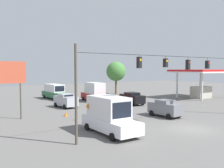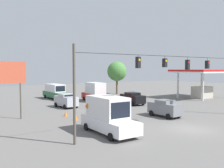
{
  "view_description": "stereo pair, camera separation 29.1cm",
  "coord_description": "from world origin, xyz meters",
  "px_view_note": "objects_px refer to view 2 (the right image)",
  "views": [
    {
      "loc": [
        18.82,
        14.54,
        5.53
      ],
      "look_at": [
        0.84,
        -11.49,
        3.6
      ],
      "focal_mm": 40.0,
      "sensor_mm": 36.0,
      "label": 1
    },
    {
      "loc": [
        18.58,
        14.71,
        5.53
      ],
      "look_at": [
        0.84,
        -11.49,
        3.6
      ],
      "focal_mm": 40.0,
      "sensor_mm": 36.0,
      "label": 2
    }
  ],
  "objects_px": {
    "traffic_cone_nearest": "(88,122)",
    "traffic_cone_second": "(76,117)",
    "box_truck_red_oncoming_deep": "(95,92)",
    "work_zone_sign": "(91,108)",
    "box_truck_green_withflow_deep": "(55,92)",
    "sedan_grey_crossing_near": "(165,108)",
    "box_truck_white_parked_shoulder": "(108,115)",
    "traffic_cone_third": "(66,114)",
    "tree_horizon_right": "(117,71)",
    "overhead_signal_span": "(176,77)",
    "sedan_silver_withflow_far": "(66,100)",
    "sedan_black_oncoming_far": "(132,98)",
    "roadside_billboard": "(6,77)",
    "gas_station": "(202,77)"
  },
  "relations": [
    {
      "from": "box_truck_red_oncoming_deep",
      "to": "traffic_cone_third",
      "type": "bearing_deg",
      "value": 45.39
    },
    {
      "from": "traffic_cone_nearest",
      "to": "traffic_cone_third",
      "type": "xyz_separation_m",
      "value": [
        0.05,
        -5.44,
        0.0
      ]
    },
    {
      "from": "overhead_signal_span",
      "to": "sedan_grey_crossing_near",
      "type": "distance_m",
      "value": 5.86
    },
    {
      "from": "box_truck_red_oncoming_deep",
      "to": "box_truck_white_parked_shoulder",
      "type": "xyz_separation_m",
      "value": [
        9.68,
        18.89,
        -0.02
      ]
    },
    {
      "from": "overhead_signal_span",
      "to": "traffic_cone_nearest",
      "type": "bearing_deg",
      "value": -36.4
    },
    {
      "from": "sedan_black_oncoming_far",
      "to": "work_zone_sign",
      "type": "xyz_separation_m",
      "value": [
        13.29,
        10.61,
        1.01
      ]
    },
    {
      "from": "sedan_silver_withflow_far",
      "to": "box_truck_white_parked_shoulder",
      "type": "bearing_deg",
      "value": 79.63
    },
    {
      "from": "box_truck_red_oncoming_deep",
      "to": "work_zone_sign",
      "type": "relative_size",
      "value": 2.27
    },
    {
      "from": "box_truck_white_parked_shoulder",
      "to": "box_truck_green_withflow_deep",
      "type": "xyz_separation_m",
      "value": [
        -5.38,
        -25.95,
        -0.2
      ]
    },
    {
      "from": "box_truck_green_withflow_deep",
      "to": "gas_station",
      "type": "xyz_separation_m",
      "value": [
        -23.46,
        14.35,
        2.57
      ]
    },
    {
      "from": "roadside_billboard",
      "to": "work_zone_sign",
      "type": "height_order",
      "value": "roadside_billboard"
    },
    {
      "from": "sedan_grey_crossing_near",
      "to": "traffic_cone_second",
      "type": "height_order",
      "value": "sedan_grey_crossing_near"
    },
    {
      "from": "box_truck_white_parked_shoulder",
      "to": "work_zone_sign",
      "type": "relative_size",
      "value": 2.19
    },
    {
      "from": "overhead_signal_span",
      "to": "tree_horizon_right",
      "type": "distance_m",
      "value": 30.87
    },
    {
      "from": "traffic_cone_third",
      "to": "box_truck_white_parked_shoulder",
      "type": "bearing_deg",
      "value": 89.85
    },
    {
      "from": "sedan_silver_withflow_far",
      "to": "tree_horizon_right",
      "type": "distance_m",
      "value": 20.82
    },
    {
      "from": "box_truck_red_oncoming_deep",
      "to": "traffic_cone_nearest",
      "type": "height_order",
      "value": "box_truck_red_oncoming_deep"
    },
    {
      "from": "overhead_signal_span",
      "to": "work_zone_sign",
      "type": "xyz_separation_m",
      "value": [
        7.61,
        -3.13,
        -2.73
      ]
    },
    {
      "from": "traffic_cone_nearest",
      "to": "traffic_cone_second",
      "type": "relative_size",
      "value": 1.0
    },
    {
      "from": "tree_horizon_right",
      "to": "traffic_cone_second",
      "type": "bearing_deg",
      "value": 45.74
    },
    {
      "from": "sedan_black_oncoming_far",
      "to": "roadside_billboard",
      "type": "bearing_deg",
      "value": 5.62
    },
    {
      "from": "traffic_cone_second",
      "to": "gas_station",
      "type": "xyz_separation_m",
      "value": [
        -28.81,
        -5.15,
        3.59
      ]
    },
    {
      "from": "box_truck_white_parked_shoulder",
      "to": "traffic_cone_third",
      "type": "bearing_deg",
      "value": -90.15
    },
    {
      "from": "sedan_silver_withflow_far",
      "to": "work_zone_sign",
      "type": "bearing_deg",
      "value": 75.58
    },
    {
      "from": "sedan_black_oncoming_far",
      "to": "sedan_grey_crossing_near",
      "type": "height_order",
      "value": "sedan_grey_crossing_near"
    },
    {
      "from": "sedan_grey_crossing_near",
      "to": "box_truck_white_parked_shoulder",
      "type": "relative_size",
      "value": 0.65
    },
    {
      "from": "box_truck_green_withflow_deep",
      "to": "traffic_cone_nearest",
      "type": "distance_m",
      "value": 22.92
    },
    {
      "from": "traffic_cone_third",
      "to": "work_zone_sign",
      "type": "relative_size",
      "value": 0.23
    },
    {
      "from": "box_truck_green_withflow_deep",
      "to": "traffic_cone_third",
      "type": "relative_size",
      "value": 11.41
    },
    {
      "from": "roadside_billboard",
      "to": "sedan_silver_withflow_far",
      "type": "bearing_deg",
      "value": -151.7
    },
    {
      "from": "sedan_grey_crossing_near",
      "to": "tree_horizon_right",
      "type": "xyz_separation_m",
      "value": [
        -10.37,
        -24.26,
        3.93
      ]
    },
    {
      "from": "sedan_black_oncoming_far",
      "to": "traffic_cone_third",
      "type": "distance_m",
      "value": 13.01
    },
    {
      "from": "sedan_grey_crossing_near",
      "to": "sedan_silver_withflow_far",
      "type": "bearing_deg",
      "value": -62.82
    },
    {
      "from": "sedan_grey_crossing_near",
      "to": "box_truck_white_parked_shoulder",
      "type": "bearing_deg",
      "value": 14.51
    },
    {
      "from": "traffic_cone_nearest",
      "to": "work_zone_sign",
      "type": "bearing_deg",
      "value": 68.47
    },
    {
      "from": "box_truck_red_oncoming_deep",
      "to": "box_truck_green_withflow_deep",
      "type": "height_order",
      "value": "box_truck_red_oncoming_deep"
    },
    {
      "from": "sedan_silver_withflow_far",
      "to": "tree_horizon_right",
      "type": "relative_size",
      "value": 0.59
    },
    {
      "from": "traffic_cone_second",
      "to": "box_truck_white_parked_shoulder",
      "type": "bearing_deg",
      "value": 89.68
    },
    {
      "from": "traffic_cone_nearest",
      "to": "tree_horizon_right",
      "type": "xyz_separation_m",
      "value": [
        -19.7,
        -23.02,
        4.62
      ]
    },
    {
      "from": "traffic_cone_second",
      "to": "work_zone_sign",
      "type": "relative_size",
      "value": 0.23
    },
    {
      "from": "box_truck_red_oncoming_deep",
      "to": "sedan_grey_crossing_near",
      "type": "height_order",
      "value": "box_truck_red_oncoming_deep"
    },
    {
      "from": "box_truck_green_withflow_deep",
      "to": "work_zone_sign",
      "type": "bearing_deg",
      "value": 75.92
    },
    {
      "from": "sedan_black_oncoming_far",
      "to": "box_truck_white_parked_shoulder",
      "type": "bearing_deg",
      "value": 44.44
    },
    {
      "from": "box_truck_red_oncoming_deep",
      "to": "sedan_black_oncoming_far",
      "type": "bearing_deg",
      "value": 114.16
    },
    {
      "from": "sedan_black_oncoming_far",
      "to": "traffic_cone_second",
      "type": "relative_size",
      "value": 7.28
    },
    {
      "from": "gas_station",
      "to": "tree_horizon_right",
      "type": "bearing_deg",
      "value": -59.03
    },
    {
      "from": "box_truck_white_parked_shoulder",
      "to": "box_truck_red_oncoming_deep",
      "type": "bearing_deg",
      "value": -117.12
    },
    {
      "from": "box_truck_red_oncoming_deep",
      "to": "box_truck_green_withflow_deep",
      "type": "xyz_separation_m",
      "value": [
        4.29,
        -7.06,
        -0.22
      ]
    },
    {
      "from": "traffic_cone_nearest",
      "to": "work_zone_sign",
      "type": "relative_size",
      "value": 0.23
    },
    {
      "from": "traffic_cone_third",
      "to": "gas_station",
      "type": "xyz_separation_m",
      "value": [
        -28.82,
        -2.48,
        3.59
      ]
    }
  ]
}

